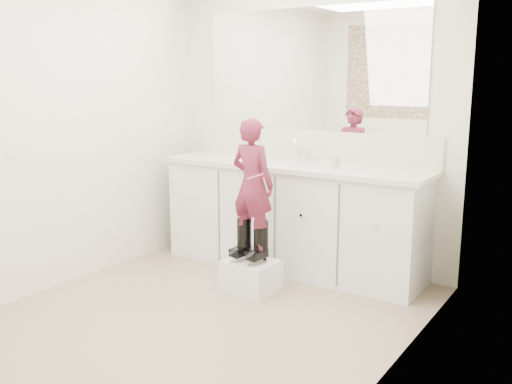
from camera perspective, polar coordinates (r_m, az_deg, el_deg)
The scene contains 16 objects.
floor at distance 3.92m, azimuth -5.57°, elevation -12.37°, with size 3.00×3.00×0.00m, color #856D57.
wall_back at distance 4.86m, azimuth 5.35°, elevation 6.89°, with size 2.60×2.60×0.00m, color beige.
wall_left at distance 4.54m, azimuth -18.84°, elevation 6.02°, with size 3.00×3.00×0.00m, color beige.
wall_right at distance 2.97m, azimuth 13.95°, elevation 3.75°, with size 3.00×3.00×0.00m, color beige.
vanity_cabinet at distance 4.75m, azimuth 3.62°, elevation -2.68°, with size 2.20×0.55×0.85m, color silver.
countertop at distance 4.65m, azimuth 3.60°, elevation 2.61°, with size 2.28×0.58×0.04m, color beige.
backsplash at distance 4.87m, azimuth 5.23°, elevation 4.71°, with size 2.28×0.03×0.25m, color beige.
mirror at distance 4.84m, azimuth 5.38°, elevation 12.08°, with size 2.00×0.02×1.00m, color white.
faucet at distance 4.78m, azimuth 4.59°, elevation 3.69°, with size 0.08×0.08×0.10m, color silver.
cup at distance 4.47m, azimuth 7.89°, elevation 2.99°, with size 0.09×0.09×0.09m, color beige.
soap_bottle at distance 4.72m, azimuth 0.41°, elevation 4.21°, with size 0.09×0.09×0.20m, color beige.
step_stool at distance 4.31m, azimuth -0.50°, elevation -8.40°, with size 0.38×0.31×0.24m, color silver.
boot_left at distance 4.28m, azimuth -1.19°, elevation -4.65°, with size 0.11×0.21×0.31m, color black, non-canonical shape.
boot_right at distance 4.20m, azimuth 0.50°, elevation -4.96°, with size 0.11×0.21×0.31m, color black, non-canonical shape.
toddler at distance 4.14m, azimuth -0.36°, elevation 0.82°, with size 0.35×0.23×0.96m, color #A1315B.
toothbrush at distance 4.02m, azimuth -0.16°, elevation 1.54°, with size 0.01×0.01×0.14m, color #EC5C8F.
Camera 1 is at (2.27, -2.78, 1.58)m, focal length 40.00 mm.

